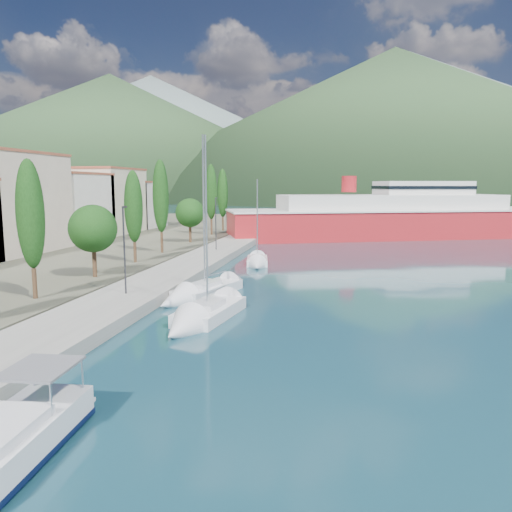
# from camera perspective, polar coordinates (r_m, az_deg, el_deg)

# --- Properties ---
(ground) EXTENTS (1400.00, 1400.00, 0.00)m
(ground) POSITION_cam_1_polar(r_m,az_deg,el_deg) (139.37, 7.87, 4.61)
(ground) COLOR #173F4C
(quay) EXTENTS (5.00, 88.00, 0.80)m
(quay) POSITION_cam_1_polar(r_m,az_deg,el_deg) (48.08, -8.01, -1.41)
(quay) COLOR gray
(quay) RESTS_ON ground
(hills_far) EXTENTS (1480.00, 900.00, 180.00)m
(hills_far) POSITION_cam_1_polar(r_m,az_deg,el_deg) (655.01, 22.62, 13.54)
(hills_far) COLOR slate
(hills_far) RESTS_ON ground
(hills_near) EXTENTS (1010.00, 520.00, 115.00)m
(hills_near) POSITION_cam_1_polar(r_m,az_deg,el_deg) (404.24, 24.12, 13.21)
(hills_near) COLOR #2E4B29
(hills_near) RESTS_ON ground
(town_buildings) EXTENTS (9.20, 69.20, 11.30)m
(town_buildings) POSITION_cam_1_polar(r_m,az_deg,el_deg) (67.66, -23.96, 5.11)
(town_buildings) COLOR beige
(town_buildings) RESTS_ON land_strip
(tree_row) EXTENTS (3.94, 60.98, 10.77)m
(tree_row) POSITION_cam_1_polar(r_m,az_deg,el_deg) (55.63, -11.42, 5.36)
(tree_row) COLOR #47301E
(tree_row) RESTS_ON land_strip
(lamp_posts) EXTENTS (0.15, 45.58, 6.06)m
(lamp_posts) POSITION_cam_1_polar(r_m,az_deg,el_deg) (36.58, -13.98, 1.28)
(lamp_posts) COLOR #2D2D33
(lamp_posts) RESTS_ON quay
(sailboat_near) EXTENTS (3.81, 8.80, 12.22)m
(sailboat_near) POSITION_cam_1_polar(r_m,az_deg,el_deg) (29.97, -6.90, -7.33)
(sailboat_near) COLOR silver
(sailboat_near) RESTS_ON ground
(sailboat_mid) EXTENTS (5.06, 9.20, 12.84)m
(sailboat_mid) POSITION_cam_1_polar(r_m,az_deg,el_deg) (36.67, -7.42, -4.51)
(sailboat_mid) COLOR silver
(sailboat_mid) RESTS_ON ground
(sailboat_far) EXTENTS (3.20, 6.88, 9.73)m
(sailboat_far) POSITION_cam_1_polar(r_m,az_deg,el_deg) (51.31, 0.14, -0.87)
(sailboat_far) COLOR silver
(sailboat_far) RESTS_ON ground
(ferry) EXTENTS (52.05, 27.95, 10.22)m
(ferry) POSITION_cam_1_polar(r_m,az_deg,el_deg) (82.12, 15.28, 4.20)
(ferry) COLOR #AF1C22
(ferry) RESTS_ON ground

